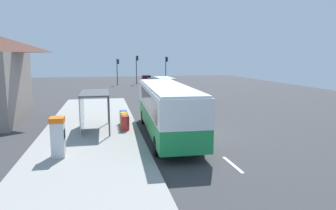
{
  "coord_description": "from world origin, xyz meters",
  "views": [
    {
      "loc": [
        -5.46,
        -18.63,
        4.95
      ],
      "look_at": [
        -1.0,
        2.7,
        1.5
      ],
      "focal_mm": 32.61,
      "sensor_mm": 36.0,
      "label": 1
    }
  ],
  "objects_px": {
    "ticket_machine": "(58,137)",
    "sedan_near": "(153,83)",
    "bus": "(167,107)",
    "recycling_bin_red": "(125,123)",
    "bus_shelter": "(90,101)",
    "recycling_bin_yellow": "(124,119)",
    "traffic_light_median": "(137,65)",
    "sedan_far": "(146,79)",
    "traffic_light_near_side": "(166,66)",
    "recycling_bin_orange": "(125,121)",
    "traffic_light_far_side": "(118,68)",
    "recycling_bin_blue": "(123,117)",
    "white_van": "(164,85)"
  },
  "relations": [
    {
      "from": "white_van",
      "to": "traffic_light_median",
      "type": "relative_size",
      "value": 1.0
    },
    {
      "from": "sedan_far",
      "to": "recycling_bin_orange",
      "type": "distance_m",
      "value": 37.42
    },
    {
      "from": "traffic_light_far_side",
      "to": "bus_shelter",
      "type": "height_order",
      "value": "traffic_light_far_side"
    },
    {
      "from": "traffic_light_near_side",
      "to": "traffic_light_median",
      "type": "height_order",
      "value": "traffic_light_median"
    },
    {
      "from": "sedan_far",
      "to": "bus_shelter",
      "type": "height_order",
      "value": "bus_shelter"
    },
    {
      "from": "ticket_machine",
      "to": "traffic_light_median",
      "type": "height_order",
      "value": "traffic_light_median"
    },
    {
      "from": "sedan_far",
      "to": "ticket_machine",
      "type": "height_order",
      "value": "ticket_machine"
    },
    {
      "from": "ticket_machine",
      "to": "recycling_bin_blue",
      "type": "xyz_separation_m",
      "value": [
        3.52,
        6.89,
        -0.52
      ]
    },
    {
      "from": "bus",
      "to": "sedan_near",
      "type": "height_order",
      "value": "bus"
    },
    {
      "from": "bus",
      "to": "traffic_light_near_side",
      "type": "relative_size",
      "value": 2.22
    },
    {
      "from": "recycling_bin_blue",
      "to": "traffic_light_near_side",
      "type": "height_order",
      "value": "traffic_light_near_side"
    },
    {
      "from": "sedan_near",
      "to": "bus_shelter",
      "type": "distance_m",
      "value": 30.17
    },
    {
      "from": "recycling_bin_red",
      "to": "traffic_light_median",
      "type": "height_order",
      "value": "traffic_light_median"
    },
    {
      "from": "white_van",
      "to": "recycling_bin_red",
      "type": "bearing_deg",
      "value": -108.28
    },
    {
      "from": "sedan_near",
      "to": "recycling_bin_red",
      "type": "bearing_deg",
      "value": -102.47
    },
    {
      "from": "sedan_far",
      "to": "traffic_light_near_side",
      "type": "height_order",
      "value": "traffic_light_near_side"
    },
    {
      "from": "sedan_far",
      "to": "traffic_light_near_side",
      "type": "relative_size",
      "value": 0.9
    },
    {
      "from": "recycling_bin_yellow",
      "to": "traffic_light_median",
      "type": "xyz_separation_m",
      "value": [
        4.6,
        34.43,
        2.78
      ]
    },
    {
      "from": "ticket_machine",
      "to": "sedan_near",
      "type": "bearing_deg",
      "value": 73.67
    },
    {
      "from": "sedan_far",
      "to": "ticket_machine",
      "type": "bearing_deg",
      "value": -103.32
    },
    {
      "from": "ticket_machine",
      "to": "recycling_bin_yellow",
      "type": "xyz_separation_m",
      "value": [
        3.52,
        6.19,
        -0.52
      ]
    },
    {
      "from": "recycling_bin_yellow",
      "to": "recycling_bin_blue",
      "type": "xyz_separation_m",
      "value": [
        0.0,
        0.7,
        0.0
      ]
    },
    {
      "from": "sedan_near",
      "to": "recycling_bin_yellow",
      "type": "relative_size",
      "value": 4.67
    },
    {
      "from": "recycling_bin_blue",
      "to": "traffic_light_median",
      "type": "relative_size",
      "value": 0.18
    },
    {
      "from": "recycling_bin_red",
      "to": "recycling_bin_blue",
      "type": "xyz_separation_m",
      "value": [
        0.0,
        2.1,
        0.0
      ]
    },
    {
      "from": "bus",
      "to": "ticket_machine",
      "type": "relative_size",
      "value": 5.72
    },
    {
      "from": "traffic_light_far_side",
      "to": "traffic_light_median",
      "type": "relative_size",
      "value": 0.89
    },
    {
      "from": "bus",
      "to": "ticket_machine",
      "type": "distance_m",
      "value": 6.94
    },
    {
      "from": "ticket_machine",
      "to": "recycling_bin_yellow",
      "type": "bearing_deg",
      "value": 60.37
    },
    {
      "from": "bus",
      "to": "traffic_light_median",
      "type": "bearing_deg",
      "value": 86.76
    },
    {
      "from": "recycling_bin_blue",
      "to": "traffic_light_near_side",
      "type": "distance_m",
      "value": 33.67
    },
    {
      "from": "bus",
      "to": "white_van",
      "type": "distance_m",
      "value": 21.11
    },
    {
      "from": "recycling_bin_yellow",
      "to": "bus_shelter",
      "type": "xyz_separation_m",
      "value": [
        -2.21,
        -0.85,
        1.44
      ]
    },
    {
      "from": "recycling_bin_red",
      "to": "traffic_light_far_side",
      "type": "xyz_separation_m",
      "value": [
        1.1,
        35.03,
        2.44
      ]
    },
    {
      "from": "recycling_bin_orange",
      "to": "ticket_machine",
      "type": "bearing_deg",
      "value": -122.68
    },
    {
      "from": "bus",
      "to": "recycling_bin_blue",
      "type": "relative_size",
      "value": 11.67
    },
    {
      "from": "sedan_near",
      "to": "recycling_bin_red",
      "type": "distance_m",
      "value": 30.12
    },
    {
      "from": "white_van",
      "to": "sedan_far",
      "type": "height_order",
      "value": "white_van"
    },
    {
      "from": "bus_shelter",
      "to": "recycling_bin_yellow",
      "type": "bearing_deg",
      "value": 21.04
    },
    {
      "from": "recycling_bin_blue",
      "to": "ticket_machine",
      "type": "bearing_deg",
      "value": -117.07
    },
    {
      "from": "recycling_bin_yellow",
      "to": "traffic_light_median",
      "type": "bearing_deg",
      "value": 82.39
    },
    {
      "from": "ticket_machine",
      "to": "recycling_bin_orange",
      "type": "xyz_separation_m",
      "value": [
        3.52,
        5.49,
        -0.52
      ]
    },
    {
      "from": "ticket_machine",
      "to": "bus_shelter",
      "type": "relative_size",
      "value": 0.48
    },
    {
      "from": "sedan_far",
      "to": "recycling_bin_yellow",
      "type": "relative_size",
      "value": 4.72
    },
    {
      "from": "bus",
      "to": "sedan_far",
      "type": "relative_size",
      "value": 2.47
    },
    {
      "from": "traffic_light_far_side",
      "to": "traffic_light_median",
      "type": "bearing_deg",
      "value": 12.9
    },
    {
      "from": "traffic_light_median",
      "to": "white_van",
      "type": "bearing_deg",
      "value": -83.75
    },
    {
      "from": "sedan_far",
      "to": "traffic_light_median",
      "type": "relative_size",
      "value": 0.86
    },
    {
      "from": "white_van",
      "to": "recycling_bin_blue",
      "type": "height_order",
      "value": "white_van"
    },
    {
      "from": "recycling_bin_yellow",
      "to": "traffic_light_near_side",
      "type": "xyz_separation_m",
      "value": [
        9.7,
        32.83,
        2.67
      ]
    }
  ]
}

